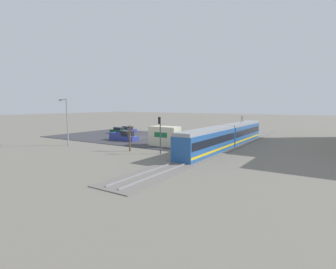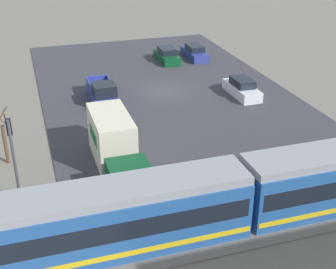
{
  "view_description": "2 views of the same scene",
  "coord_description": "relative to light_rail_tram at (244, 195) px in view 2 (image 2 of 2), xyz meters",
  "views": [
    {
      "loc": [
        43.01,
        35.13,
        6.81
      ],
      "look_at": [
        6.71,
        11.69,
        1.97
      ],
      "focal_mm": 28.0,
      "sensor_mm": 36.0,
      "label": 1
    },
    {
      "loc": [
        11.86,
        38.4,
        15.28
      ],
      "look_at": [
        3.8,
        13.21,
        2.34
      ],
      "focal_mm": 50.0,
      "sensor_mm": 36.0,
      "label": 2
    }
  ],
  "objects": [
    {
      "name": "box_truck",
      "position": [
        5.19,
        -7.71,
        -0.2
      ],
      "size": [
        2.38,
        8.53,
        3.23
      ],
      "color": "#0C4723",
      "rests_on": "ground"
    },
    {
      "name": "sedan_car_2",
      "position": [
        -8.2,
        -28.91,
        -1.09
      ],
      "size": [
        1.79,
        4.59,
        1.48
      ],
      "rotation": [
        0.0,
        0.0,
        3.14
      ],
      "color": "navy",
      "rests_on": "ground"
    },
    {
      "name": "ground_plane",
      "position": [
        -1.85,
        -20.12,
        -1.78
      ],
      "size": [
        320.0,
        320.0,
        0.0
      ],
      "primitive_type": "plane",
      "color": "slate"
    },
    {
      "name": "sedan_car_0",
      "position": [
        -4.91,
        -28.7,
        -1.08
      ],
      "size": [
        1.84,
        4.39,
        1.5
      ],
      "color": "#0C4723",
      "rests_on": "ground"
    },
    {
      "name": "rail_bed",
      "position": [
        -1.85,
        0.0,
        -1.73
      ],
      "size": [
        57.5,
        4.4,
        0.22
      ],
      "color": "slate",
      "rests_on": "ground"
    },
    {
      "name": "sedan_car_1",
      "position": [
        -8.18,
        -16.94,
        -1.05
      ],
      "size": [
        1.77,
        4.62,
        1.56
      ],
      "rotation": [
        0.0,
        0.0,
        3.14
      ],
      "color": "silver",
      "rests_on": "ground"
    },
    {
      "name": "road_surface",
      "position": [
        -1.85,
        -20.12,
        -1.74
      ],
      "size": [
        21.78,
        37.14,
        0.08
      ],
      "color": "#38383D",
      "rests_on": "ground"
    },
    {
      "name": "traffic_light_pole",
      "position": [
        11.22,
        -5.66,
        1.59
      ],
      "size": [
        0.28,
        0.47,
        5.18
      ],
      "color": "#47474C",
      "rests_on": "ground"
    },
    {
      "name": "pickup_truck",
      "position": [
        3.89,
        -19.06,
        -0.98
      ],
      "size": [
        2.01,
        5.88,
        1.9
      ],
      "color": "navy",
      "rests_on": "ground"
    },
    {
      "name": "street_tree",
      "position": [
        11.85,
        -10.68,
        -0.02
      ],
      "size": [
        0.93,
        0.77,
        3.87
      ],
      "color": "brown",
      "rests_on": "ground"
    },
    {
      "name": "light_rail_tram",
      "position": [
        0.0,
        0.0,
        0.0
      ],
      "size": [
        30.53,
        2.73,
        4.62
      ],
      "color": "#235193",
      "rests_on": "ground"
    }
  ]
}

